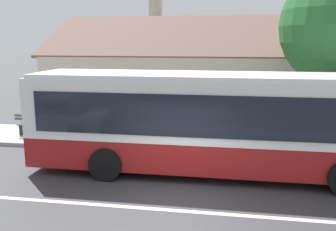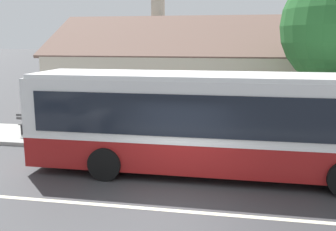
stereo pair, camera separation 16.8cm
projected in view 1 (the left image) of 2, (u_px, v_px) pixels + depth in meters
name	position (u px, v px, depth m)	size (l,w,h in m)	color
ground_plane	(173.00, 210.00, 9.18)	(300.00, 300.00, 0.00)	#38383A
sidewalk_far	(196.00, 143.00, 14.97)	(60.00, 3.00, 0.15)	#9E9E99
lane_divider_stripe	(173.00, 210.00, 9.18)	(60.00, 0.16, 0.01)	beige
community_building	(256.00, 81.00, 21.58)	(22.75, 9.23, 6.52)	beige
transit_bus	(216.00, 121.00, 11.51)	(11.56, 2.80, 3.11)	maroon
bench_by_building	(35.00, 126.00, 15.72)	(1.52, 0.51, 0.94)	#4C4C4C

